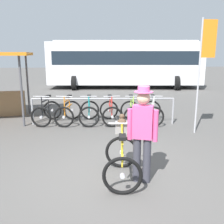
# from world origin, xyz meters

# --- Properties ---
(ground_plane) EXTENTS (80.00, 80.00, 0.00)m
(ground_plane) POSITION_xyz_m (0.00, 0.00, 0.00)
(ground_plane) COLOR #514F4C
(bike_rack_rail) EXTENTS (4.59, 0.47, 0.88)m
(bike_rack_rail) POSITION_xyz_m (0.04, 3.57, 0.70)
(bike_rack_rail) COLOR #99999E
(bike_rack_rail) RESTS_ON ground
(racked_bike_black) EXTENTS (0.89, 1.23, 0.98)m
(racked_bike_black) POSITION_xyz_m (-1.79, 3.92, 0.37)
(racked_bike_black) COLOR black
(racked_bike_black) RESTS_ON ground
(racked_bike_orange) EXTENTS (0.88, 1.22, 0.97)m
(racked_bike_orange) POSITION_xyz_m (-1.10, 3.85, 0.37)
(racked_bike_orange) COLOR black
(racked_bike_orange) RESTS_ON ground
(racked_bike_teal) EXTENTS (0.71, 1.14, 0.98)m
(racked_bike_teal) POSITION_xyz_m (-0.40, 3.79, 0.37)
(racked_bike_teal) COLOR black
(racked_bike_teal) RESTS_ON ground
(racked_bike_red) EXTENTS (0.67, 1.09, 0.97)m
(racked_bike_red) POSITION_xyz_m (0.30, 3.72, 0.37)
(racked_bike_red) COLOR black
(racked_bike_red) RESTS_ON ground
(racked_bike_lime) EXTENTS (0.72, 1.15, 0.98)m
(racked_bike_lime) POSITION_xyz_m (1.00, 3.66, 0.37)
(racked_bike_lime) COLOR black
(racked_bike_lime) RESTS_ON ground
(racked_bike_white) EXTENTS (0.86, 1.21, 0.97)m
(racked_bike_white) POSITION_xyz_m (1.69, 3.60, 0.37)
(racked_bike_white) COLOR black
(racked_bike_white) RESTS_ON ground
(featured_bicycle) EXTENTS (0.80, 1.24, 1.09)m
(featured_bicycle) POSITION_xyz_m (0.12, -0.09, 0.49)
(featured_bicycle) COLOR black
(featured_bicycle) RESTS_ON ground
(person_with_featured_bike) EXTENTS (0.50, 0.32, 1.72)m
(person_with_featured_bike) POSITION_xyz_m (0.44, -0.32, 0.95)
(person_with_featured_bike) COLOR #383842
(person_with_featured_bike) RESTS_ON ground
(bus_distant) EXTENTS (10.22, 4.14, 3.08)m
(bus_distant) POSITION_xyz_m (2.18, 12.71, 1.74)
(bus_distant) COLOR silver
(bus_distant) RESTS_ON ground
(banner_flag) EXTENTS (0.45, 0.05, 3.20)m
(banner_flag) POSITION_xyz_m (2.77, 2.38, 2.23)
(banner_flag) COLOR #B2B2B7
(banner_flag) RESTS_ON ground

